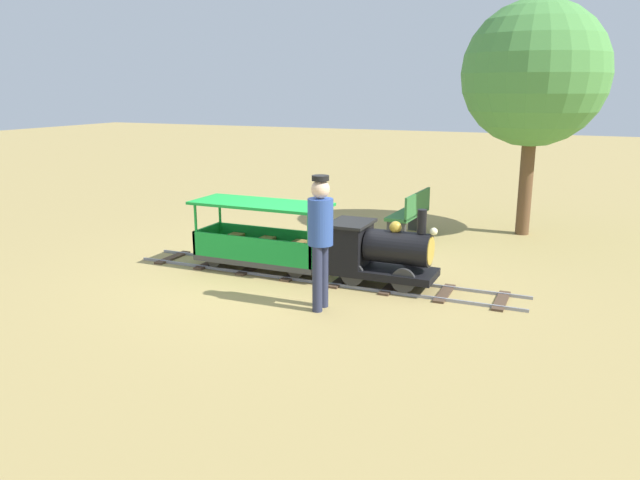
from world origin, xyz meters
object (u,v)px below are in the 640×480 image
Objects in this scene: passenger_car at (262,242)px; conductor_person at (320,232)px; park_bench at (410,214)px; locomotive at (377,251)px; oak_tree_near at (535,75)px.

conductor_person reaches higher than passenger_car.
park_bench is (-2.85, 1.42, -0.01)m from passenger_car.
park_bench is at bearing -179.89° from conductor_person.
passenger_car is at bearing -128.28° from conductor_person.
oak_tree_near reaches higher than locomotive.
locomotive is 0.89× the size of conductor_person.
park_bench is 3.19m from oak_tree_near.
passenger_car is 5.62m from oak_tree_near.
oak_tree_near reaches higher than conductor_person.
locomotive is at bearing 163.50° from conductor_person.
locomotive is 1.10× the size of park_bench.
oak_tree_near is at bearing 140.65° from passenger_car.
passenger_car is at bearing -39.35° from oak_tree_near.
oak_tree_near is (-3.93, 1.47, 2.33)m from locomotive.
oak_tree_near is (-1.08, 1.81, 2.40)m from park_bench.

